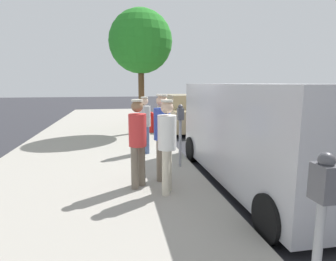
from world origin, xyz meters
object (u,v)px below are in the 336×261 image
(pedestrian_in_white, at_px, (167,141))
(parked_sedan_behind, at_px, (184,114))
(parking_meter_far, at_px, (321,216))
(pedestrian_in_gray, at_px, (145,121))
(parking_meter_near, at_px, (180,125))
(street_tree, at_px, (141,42))
(fire_hydrant, at_px, (151,122))
(parked_van, at_px, (262,132))
(pedestrian_in_blue, at_px, (162,131))
(pedestrian_in_red, at_px, (138,138))

(pedestrian_in_white, height_order, parked_sedan_behind, pedestrian_in_white)
(parking_meter_far, height_order, pedestrian_in_gray, pedestrian_in_gray)
(parking_meter_near, xyz_separation_m, pedestrian_in_gray, (0.71, -1.50, -0.10))
(street_tree, distance_m, fire_hydrant, 3.23)
(parking_meter_near, distance_m, parked_sedan_behind, 6.43)
(parked_van, bearing_deg, pedestrian_in_blue, -7.24)
(parking_meter_near, height_order, parked_sedan_behind, parking_meter_near)
(pedestrian_in_red, height_order, pedestrian_in_white, pedestrian_in_white)
(parking_meter_far, distance_m, parked_sedan_behind, 11.04)
(pedestrian_in_blue, height_order, pedestrian_in_white, pedestrian_in_blue)
(pedestrian_in_gray, height_order, fire_hydrant, pedestrian_in_gray)
(parking_meter_near, distance_m, pedestrian_in_white, 1.70)
(pedestrian_in_gray, bearing_deg, pedestrian_in_white, 91.73)
(pedestrian_in_blue, xyz_separation_m, parked_sedan_behind, (-2.21, -7.06, -0.44))
(pedestrian_in_blue, height_order, street_tree, street_tree)
(parking_meter_near, height_order, street_tree, street_tree)
(parking_meter_far, relative_size, parked_sedan_behind, 0.34)
(pedestrian_in_red, bearing_deg, street_tree, -95.81)
(pedestrian_in_gray, bearing_deg, parked_sedan_behind, -116.41)
(fire_hydrant, bearing_deg, pedestrian_in_blue, 85.17)
(pedestrian_in_white, height_order, fire_hydrant, pedestrian_in_white)
(parking_meter_near, relative_size, pedestrian_in_gray, 0.93)
(parking_meter_far, distance_m, fire_hydrant, 9.61)
(pedestrian_in_gray, relative_size, fire_hydrant, 1.90)
(pedestrian_in_white, relative_size, street_tree, 0.35)
(pedestrian_in_gray, xyz_separation_m, fire_hydrant, (-0.61, -3.38, -0.51))
(pedestrian_in_gray, bearing_deg, street_tree, -93.69)
(parked_van, xyz_separation_m, fire_hydrant, (1.60, -6.00, -0.59))
(pedestrian_in_red, relative_size, pedestrian_in_blue, 0.96)
(parking_meter_near, xyz_separation_m, parked_van, (-1.50, 1.12, -0.03))
(pedestrian_in_red, distance_m, pedestrian_in_blue, 0.63)
(parked_van, bearing_deg, fire_hydrant, -75.07)
(pedestrian_in_gray, distance_m, pedestrian_in_red, 2.73)
(parking_meter_far, distance_m, pedestrian_in_white, 3.18)
(parking_meter_near, xyz_separation_m, street_tree, (0.48, -5.00, 2.59))
(pedestrian_in_gray, bearing_deg, parked_van, 130.06)
(pedestrian_in_blue, height_order, parked_van, parked_van)
(parking_meter_near, height_order, pedestrian_in_gray, pedestrian_in_gray)
(street_tree, bearing_deg, pedestrian_in_white, 88.85)
(fire_hydrant, bearing_deg, parking_meter_far, 90.60)
(parked_sedan_behind, distance_m, fire_hydrant, 2.18)
(pedestrian_in_white, distance_m, street_tree, 7.09)
(pedestrian_in_gray, relative_size, parked_van, 0.31)
(pedestrian_in_red, xyz_separation_m, fire_hydrant, (-1.01, -6.08, -0.57))
(pedestrian_in_gray, height_order, parked_sedan_behind, pedestrian_in_gray)
(pedestrian_in_blue, bearing_deg, parked_sedan_behind, -107.41)
(pedestrian_in_white, relative_size, parked_van, 0.33)
(pedestrian_in_red, relative_size, parked_sedan_behind, 0.39)
(parking_meter_far, xyz_separation_m, pedestrian_in_blue, (0.58, -3.85, 0.01))
(pedestrian_in_gray, relative_size, parked_sedan_behind, 0.37)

